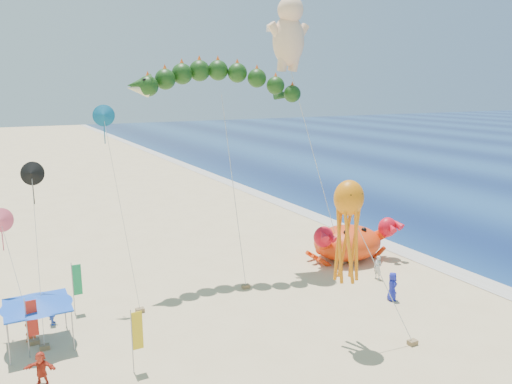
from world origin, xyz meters
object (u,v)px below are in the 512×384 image
cherub_kite (289,31)px  canopy_blue (37,302)px  crab_inflatable (348,241)px  dragon_kite (219,86)px  octopus_kite (348,224)px

cherub_kite → canopy_blue: cherub_kite is taller
cherub_kite → crab_inflatable: bearing=-28.6°
crab_inflatable → canopy_blue: 22.97m
dragon_kite → canopy_blue: dragon_kite is taller
cherub_kite → octopus_kite: bearing=-107.6°
cherub_kite → canopy_blue: bearing=-163.8°
dragon_kite → canopy_blue: bearing=-158.3°
dragon_kite → crab_inflatable: bearing=-11.6°
dragon_kite → cherub_kite: size_ratio=0.74×
crab_inflatable → dragon_kite: dragon_kite is taller
canopy_blue → dragon_kite: bearing=21.7°
crab_inflatable → octopus_kite: size_ratio=0.86×
cherub_kite → octopus_kite: cherub_kite is taller
octopus_kite → canopy_blue: size_ratio=2.48×
canopy_blue → octopus_kite: bearing=-25.9°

